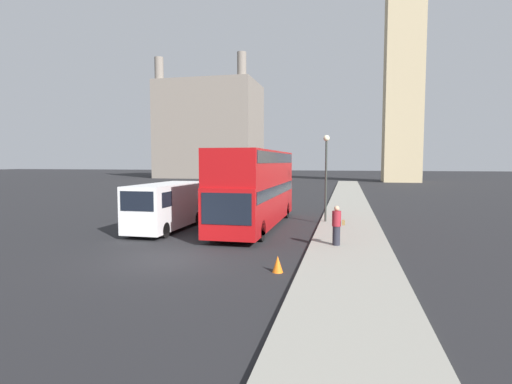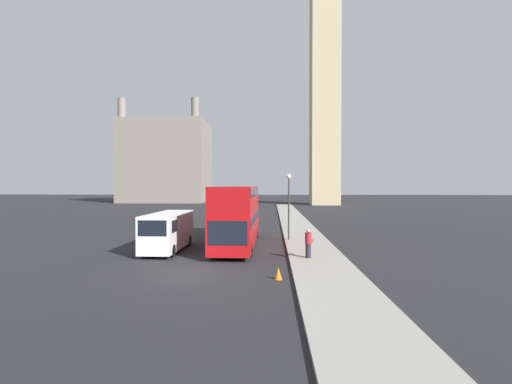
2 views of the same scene
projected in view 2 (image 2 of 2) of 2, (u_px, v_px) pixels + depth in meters
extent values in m
plane|color=black|center=(190.00, 273.00, 16.73)|extent=(300.00, 300.00, 0.00)
cube|color=gray|center=(327.00, 273.00, 16.41)|extent=(3.30, 120.00, 0.15)
cube|color=tan|center=(325.00, 88.00, 77.55)|extent=(6.30, 6.30, 53.26)
cube|color=slate|center=(167.00, 162.00, 91.25)|extent=(21.65, 15.75, 21.28)
cylinder|color=slate|center=(122.00, 108.00, 84.77)|extent=(1.89, 1.89, 4.68)
cylinder|color=slate|center=(195.00, 107.00, 83.90)|extent=(1.89, 1.89, 4.68)
cube|color=#A80F11|center=(238.00, 226.00, 24.47)|extent=(2.50, 11.16, 2.24)
cube|color=#A80F11|center=(238.00, 199.00, 24.43)|extent=(2.50, 10.94, 1.71)
cube|color=black|center=(238.00, 216.00, 24.46)|extent=(2.54, 10.71, 0.55)
cube|color=black|center=(238.00, 192.00, 24.42)|extent=(2.54, 10.49, 0.55)
cube|color=black|center=(228.00, 233.00, 18.88)|extent=(2.20, 0.03, 1.34)
cylinder|color=black|center=(216.00, 248.00, 20.63)|extent=(0.70, 1.00, 1.00)
cylinder|color=black|center=(246.00, 249.00, 20.54)|extent=(0.70, 1.00, 1.00)
cylinder|color=black|center=(232.00, 231.00, 28.43)|extent=(0.70, 1.00, 1.00)
cylinder|color=black|center=(253.00, 231.00, 28.34)|extent=(0.70, 1.00, 1.00)
cube|color=white|center=(168.00, 230.00, 22.60)|extent=(1.96, 6.01, 2.27)
cube|color=black|center=(152.00, 228.00, 19.57)|extent=(1.67, 0.02, 0.91)
cube|color=black|center=(158.00, 226.00, 20.64)|extent=(1.99, 1.08, 0.73)
cylinder|color=black|center=(146.00, 250.00, 20.61)|extent=(0.49, 0.76, 0.76)
cylinder|color=black|center=(170.00, 251.00, 20.54)|extent=(0.49, 0.76, 0.76)
cylinder|color=black|center=(167.00, 240.00, 24.69)|extent=(0.49, 0.76, 0.76)
cylinder|color=black|center=(187.00, 240.00, 24.62)|extent=(0.49, 0.76, 0.76)
cylinder|color=#23232D|center=(308.00, 251.00, 19.59)|extent=(0.31, 0.31, 0.81)
cylinder|color=maroon|center=(308.00, 238.00, 19.57)|extent=(0.37, 0.37, 0.64)
sphere|color=tan|center=(308.00, 231.00, 19.57)|extent=(0.22, 0.22, 0.22)
cube|color=olive|center=(313.00, 241.00, 19.56)|extent=(0.12, 0.24, 0.20)
cylinder|color=#2D332D|center=(289.00, 209.00, 26.23)|extent=(0.12, 0.12, 4.66)
sphere|color=beige|center=(289.00, 177.00, 26.18)|extent=(0.36, 0.36, 0.36)
cube|color=navy|center=(227.00, 212.00, 49.90)|extent=(1.76, 4.79, 0.70)
cube|color=black|center=(227.00, 207.00, 50.00)|extent=(1.58, 2.30, 0.64)
cylinder|color=black|center=(221.00, 214.00, 48.40)|extent=(0.39, 0.68, 0.68)
cylinder|color=black|center=(230.00, 214.00, 48.33)|extent=(0.39, 0.68, 0.68)
cylinder|color=black|center=(224.00, 212.00, 51.46)|extent=(0.39, 0.68, 0.68)
cylinder|color=black|center=(233.00, 212.00, 51.40)|extent=(0.39, 0.68, 0.68)
cone|color=orange|center=(278.00, 273.00, 15.60)|extent=(0.36, 0.36, 0.55)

